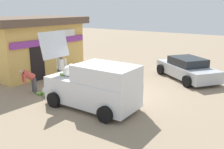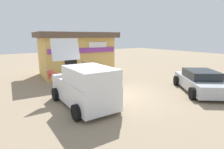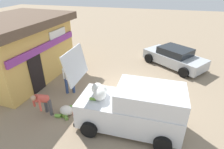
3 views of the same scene
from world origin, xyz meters
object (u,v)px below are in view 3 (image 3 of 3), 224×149
Objects in this scene: customer_bending at (42,101)px; paint_bucket at (74,65)px; parked_sedan at (174,57)px; vendor_standing at (69,77)px; unloaded_banana_pile at (66,111)px; delivery_van at (133,108)px; storefront_bar at (19,49)px.

paint_bucket is at bearing 9.89° from customer_bending.
parked_sedan is 6.83m from paint_bucket.
vendor_standing is at bearing 132.20° from parked_sedan.
unloaded_banana_pile is at bearing 143.69° from parked_sedan.
vendor_standing is (1.69, 3.53, 0.00)m from delivery_van.
delivery_van is 3.04m from unloaded_banana_pile.
storefront_bar reaches higher than vendor_standing.
delivery_van is 12.17× the size of paint_bucket.
unloaded_banana_pile is (0.04, 2.94, -0.78)m from delivery_van.
storefront_bar reaches higher than delivery_van.
parked_sedan is at bearing -47.80° from vendor_standing.
vendor_standing is (-4.88, 5.39, 0.35)m from parked_sedan.
delivery_van reaches higher than parked_sedan.
parked_sedan reaches higher than customer_bending.
delivery_van is (-2.64, -6.96, -0.86)m from storefront_bar.
unloaded_banana_pile reaches higher than paint_bucket.
customer_bending is at bearing 94.05° from delivery_van.
unloaded_banana_pile is at bearing -159.24° from paint_bucket.
vendor_standing is 1.98m from customer_bending.
unloaded_banana_pile is (0.31, -0.87, -0.59)m from customer_bending.
delivery_van reaches higher than unloaded_banana_pile.
unloaded_banana_pile is 4.81m from paint_bucket.
vendor_standing reaches higher than customer_bending.
storefront_bar reaches higher than parked_sedan.
storefront_bar is 3.92× the size of vendor_standing.
storefront_bar reaches higher than paint_bucket.
unloaded_banana_pile is at bearing -160.44° from vendor_standing.
customer_bending is at bearing -170.11° from paint_bucket.
storefront_bar is 5.28× the size of customer_bending.
customer_bending is at bearing 109.46° from unloaded_banana_pile.
unloaded_banana_pile is (-6.53, 4.80, -0.43)m from parked_sedan.
storefront_bar is at bearing 129.19° from paint_bucket.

